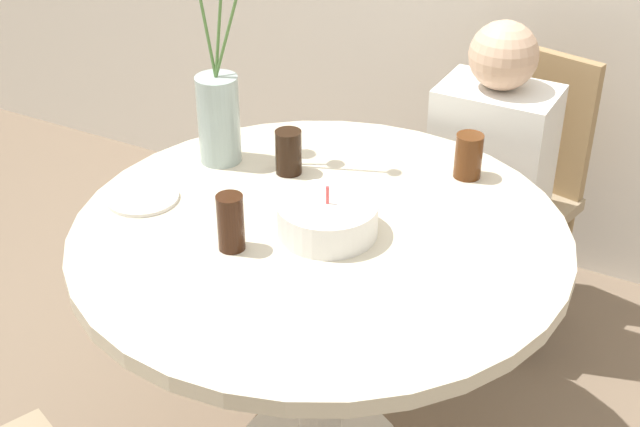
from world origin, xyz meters
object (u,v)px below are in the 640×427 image
at_px(drink_glass_1, 231,222).
at_px(person_woman, 487,199).
at_px(side_plate, 143,198).
at_px(drink_glass_2, 289,152).
at_px(birthday_cake, 327,218).
at_px(drink_glass_0, 468,156).
at_px(chair_near_front, 514,176).
at_px(flower_vase, 217,92).

distance_m(drink_glass_1, person_woman, 1.05).
distance_m(side_plate, drink_glass_1, 0.33).
bearing_deg(drink_glass_2, birthday_cake, -43.00).
distance_m(birthday_cake, person_woman, 0.86).
xyz_separation_m(drink_glass_1, drink_glass_2, (-0.07, 0.38, -0.01)).
height_order(birthday_cake, drink_glass_0, birthday_cake).
bearing_deg(side_plate, chair_near_front, 57.39).
height_order(chair_near_front, side_plate, chair_near_front).
distance_m(drink_glass_2, person_woman, 0.76).
bearing_deg(chair_near_front, person_woman, -90.00).
height_order(chair_near_front, flower_vase, flower_vase).
relative_size(flower_vase, drink_glass_1, 5.37).
distance_m(side_plate, drink_glass_0, 0.84).
xyz_separation_m(birthday_cake, drink_glass_2, (-0.23, 0.22, 0.02)).
bearing_deg(flower_vase, person_woman, 45.86).
xyz_separation_m(birthday_cake, person_woman, (0.14, 0.79, -0.31)).
bearing_deg(side_plate, flower_vase, 80.15).
xyz_separation_m(chair_near_front, drink_glass_0, (0.01, -0.52, 0.32)).
distance_m(chair_near_front, drink_glass_2, 0.89).
relative_size(birthday_cake, side_plate, 1.31).
height_order(drink_glass_2, person_woman, person_woman).
xyz_separation_m(birthday_cake, drink_glass_1, (-0.16, -0.16, 0.03)).
bearing_deg(flower_vase, drink_glass_1, -52.87).
distance_m(chair_near_front, birthday_cake, 1.01).
relative_size(birthday_cake, drink_glass_0, 1.99).
bearing_deg(drink_glass_1, drink_glass_2, 100.44).
distance_m(flower_vase, drink_glass_2, 0.24).
distance_m(drink_glass_0, drink_glass_1, 0.68).
height_order(chair_near_front, drink_glass_0, chair_near_front).
bearing_deg(birthday_cake, chair_near_front, 79.32).
relative_size(drink_glass_1, drink_glass_2, 1.15).
relative_size(side_plate, drink_glass_1, 1.32).
bearing_deg(drink_glass_0, birthday_cake, -114.27).
bearing_deg(drink_glass_2, flower_vase, -174.37).
bearing_deg(drink_glass_0, drink_glass_2, -154.02).
xyz_separation_m(side_plate, drink_glass_0, (0.67, 0.50, 0.05)).
xyz_separation_m(chair_near_front, side_plate, (-0.66, -1.03, 0.26)).
xyz_separation_m(drink_glass_0, person_woman, (-0.05, 0.37, -0.33)).
bearing_deg(person_woman, drink_glass_2, -123.19).
bearing_deg(drink_glass_2, person_woman, 56.81).
bearing_deg(chair_near_front, birthday_cake, -88.35).
bearing_deg(birthday_cake, drink_glass_2, 137.00).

